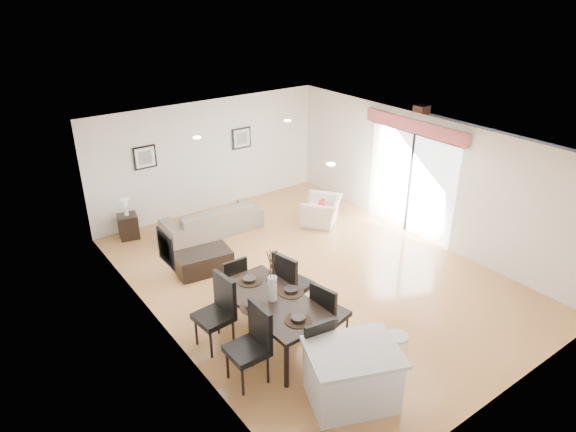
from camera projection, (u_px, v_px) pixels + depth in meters
ground at (312, 275)px, 9.99m from camera, size 8.00×8.00×0.00m
wall_back at (209, 156)px, 12.33m from camera, size 6.00×0.04×2.70m
wall_front at (512, 319)px, 6.49m from camera, size 6.00×0.04×2.70m
wall_left at (160, 261)px, 7.81m from camera, size 0.04×8.00×2.70m
wall_right at (422, 178)px, 11.02m from camera, size 0.04×8.00×2.70m
ceiling at (315, 141)px, 8.84m from camera, size 6.00×8.00×0.02m
sofa at (212, 219)px, 11.54m from camera, size 2.25×0.96×0.65m
armchair at (322, 211)px, 11.98m from camera, size 1.27×1.25×0.62m
courtyard_plant_a at (511, 204)px, 12.19m from camera, size 0.69×0.61×0.72m
courtyard_plant_b at (453, 183)px, 13.43m from camera, size 0.40×0.40×0.71m
dining_table at (272, 304)px, 7.86m from camera, size 1.01×1.95×0.80m
dining_chair_wnear at (253, 340)px, 7.17m from camera, size 0.53×0.53×1.19m
dining_chair_wfar at (219, 308)px, 7.88m from camera, size 0.58×0.58×1.18m
dining_chair_enear at (327, 311)px, 7.90m from camera, size 0.58×0.58×1.08m
dining_chair_efar at (290, 281)px, 8.58m from camera, size 0.62×0.62×1.18m
dining_chair_head at (323, 354)px, 7.05m from camera, size 0.52×0.52×1.02m
dining_chair_foot at (233, 280)px, 8.80m from camera, size 0.46×0.46×0.99m
vase at (272, 280)px, 7.67m from camera, size 1.11×1.69×0.86m
coffee_table at (204, 262)px, 10.05m from camera, size 1.13×0.77×0.42m
side_table at (128, 226)px, 11.32m from camera, size 0.48×0.48×0.54m
table_lamp at (125, 205)px, 11.10m from camera, size 0.20×0.20×0.39m
cushion at (322, 206)px, 11.79m from camera, size 0.26×0.22×0.26m
kitchen_island at (352, 375)px, 6.88m from camera, size 1.48×1.32×0.85m
bar_stool at (397, 341)px, 7.26m from camera, size 0.32×0.32×0.70m
framed_print_back_left at (145, 157)px, 11.33m from camera, size 0.52×0.04×0.52m
framed_print_back_right at (242, 138)px, 12.67m from camera, size 0.52×0.04×0.52m
framed_print_left_wall at (165, 248)px, 7.55m from camera, size 0.04×0.52×0.52m
sliding_door at (412, 161)px, 11.08m from camera, size 0.12×2.70×2.57m
courtyard at (475, 158)px, 13.52m from camera, size 6.00×6.00×2.00m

